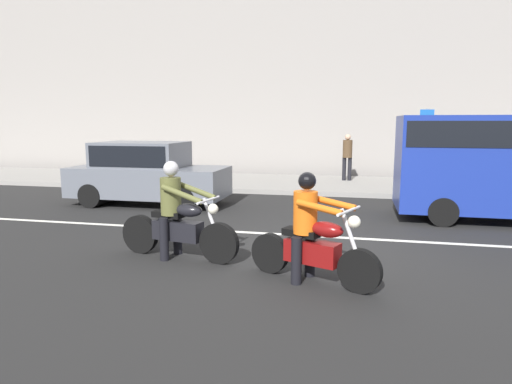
{
  "coord_description": "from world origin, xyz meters",
  "views": [
    {
      "loc": [
        0.85,
        -7.8,
        2.25
      ],
      "look_at": [
        -0.84,
        -0.28,
        1.04
      ],
      "focal_mm": 31.26,
      "sensor_mm": 36.0,
      "label": 1
    }
  ],
  "objects_px": {
    "motorcycle_with_rider_olive": "(177,219)",
    "parked_sedan_slate_gray": "(146,173)",
    "parked_van_cobalt_blue": "(509,161)",
    "pedestrian_bystander": "(347,154)",
    "street_sign_post": "(425,140)",
    "motorcycle_with_rider_orange_stripe": "(312,238)"
  },
  "relations": [
    {
      "from": "motorcycle_with_rider_orange_stripe",
      "to": "pedestrian_bystander",
      "type": "height_order",
      "value": "pedestrian_bystander"
    },
    {
      "from": "motorcycle_with_rider_olive",
      "to": "pedestrian_bystander",
      "type": "height_order",
      "value": "pedestrian_bystander"
    },
    {
      "from": "parked_sedan_slate_gray",
      "to": "pedestrian_bystander",
      "type": "bearing_deg",
      "value": 45.33
    },
    {
      "from": "parked_van_cobalt_blue",
      "to": "pedestrian_bystander",
      "type": "distance_m",
      "value": 6.67
    },
    {
      "from": "motorcycle_with_rider_orange_stripe",
      "to": "parked_sedan_slate_gray",
      "type": "bearing_deg",
      "value": 134.61
    },
    {
      "from": "motorcycle_with_rider_olive",
      "to": "parked_sedan_slate_gray",
      "type": "distance_m",
      "value": 5.25
    },
    {
      "from": "motorcycle_with_rider_olive",
      "to": "parked_sedan_slate_gray",
      "type": "bearing_deg",
      "value": 121.66
    },
    {
      "from": "motorcycle_with_rider_orange_stripe",
      "to": "pedestrian_bystander",
      "type": "bearing_deg",
      "value": 88.57
    },
    {
      "from": "motorcycle_with_rider_orange_stripe",
      "to": "pedestrian_bystander",
      "type": "relative_size",
      "value": 1.14
    },
    {
      "from": "motorcycle_with_rider_olive",
      "to": "motorcycle_with_rider_orange_stripe",
      "type": "xyz_separation_m",
      "value": [
        2.29,
        -0.65,
        -0.01
      ]
    },
    {
      "from": "parked_van_cobalt_blue",
      "to": "pedestrian_bystander",
      "type": "bearing_deg",
      "value": 123.73
    },
    {
      "from": "street_sign_post",
      "to": "pedestrian_bystander",
      "type": "xyz_separation_m",
      "value": [
        -2.53,
        0.93,
        -0.57
      ]
    },
    {
      "from": "motorcycle_with_rider_olive",
      "to": "pedestrian_bystander",
      "type": "xyz_separation_m",
      "value": [
        2.55,
        9.84,
        0.46
      ]
    },
    {
      "from": "motorcycle_with_rider_orange_stripe",
      "to": "parked_van_cobalt_blue",
      "type": "relative_size",
      "value": 0.4
    },
    {
      "from": "parked_van_cobalt_blue",
      "to": "pedestrian_bystander",
      "type": "height_order",
      "value": "parked_van_cobalt_blue"
    },
    {
      "from": "motorcycle_with_rider_olive",
      "to": "street_sign_post",
      "type": "xyz_separation_m",
      "value": [
        5.09,
        8.91,
        1.03
      ]
    },
    {
      "from": "motorcycle_with_rider_orange_stripe",
      "to": "pedestrian_bystander",
      "type": "xyz_separation_m",
      "value": [
        0.26,
        10.48,
        0.48
      ]
    },
    {
      "from": "motorcycle_with_rider_olive",
      "to": "parked_van_cobalt_blue",
      "type": "relative_size",
      "value": 0.45
    },
    {
      "from": "motorcycle_with_rider_orange_stripe",
      "to": "motorcycle_with_rider_olive",
      "type": "bearing_deg",
      "value": 164.24
    },
    {
      "from": "parked_van_cobalt_blue",
      "to": "parked_sedan_slate_gray",
      "type": "bearing_deg",
      "value": 178.91
    },
    {
      "from": "motorcycle_with_rider_olive",
      "to": "parked_van_cobalt_blue",
      "type": "distance_m",
      "value": 7.62
    },
    {
      "from": "motorcycle_with_rider_olive",
      "to": "motorcycle_with_rider_orange_stripe",
      "type": "height_order",
      "value": "motorcycle_with_rider_olive"
    }
  ]
}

